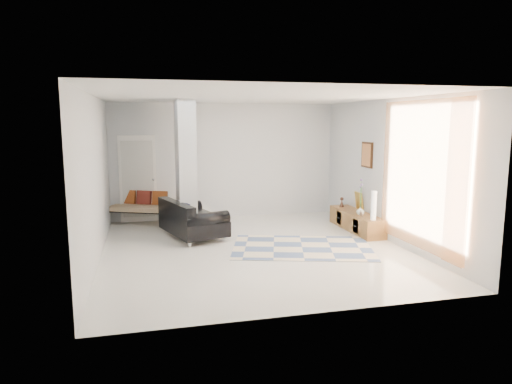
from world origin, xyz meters
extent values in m
plane|color=white|center=(0.00, 0.00, 0.00)|extent=(6.00, 6.00, 0.00)
plane|color=white|center=(0.00, 0.00, 2.80)|extent=(6.00, 6.00, 0.00)
plane|color=silver|center=(0.00, 3.00, 1.40)|extent=(6.00, 0.00, 6.00)
plane|color=silver|center=(0.00, -3.00, 1.40)|extent=(6.00, 0.00, 6.00)
plane|color=silver|center=(-2.75, 0.00, 1.40)|extent=(0.00, 6.00, 6.00)
plane|color=silver|center=(2.75, 0.00, 1.40)|extent=(0.00, 6.00, 6.00)
cube|color=#B8BEC0|center=(-1.10, 1.60, 1.40)|extent=(0.35, 1.20, 2.80)
cube|color=white|center=(-2.10, 2.96, 1.02)|extent=(0.85, 0.06, 2.04)
plane|color=orange|center=(2.67, -1.15, 1.45)|extent=(0.00, 2.55, 2.55)
cube|color=#311B0D|center=(2.72, 0.90, 1.65)|extent=(0.04, 0.45, 0.55)
cube|color=brown|center=(2.52, 0.90, 0.20)|extent=(0.45, 1.88, 0.40)
cube|color=#311B0D|center=(2.30, 0.48, 0.20)|extent=(0.02, 0.25, 0.28)
cube|color=#311B0D|center=(2.30, 1.32, 0.20)|extent=(0.02, 0.25, 0.28)
cube|color=gold|center=(2.70, 1.16, 0.60)|extent=(0.09, 0.32, 0.40)
cube|color=silver|center=(2.42, 0.48, 0.46)|extent=(0.04, 0.10, 0.12)
cylinder|color=silver|center=(-1.15, 0.46, 0.05)|extent=(0.05, 0.05, 0.10)
cylinder|color=silver|center=(-1.55, 1.72, 0.05)|extent=(0.05, 0.05, 0.10)
cylinder|color=silver|center=(-0.45, 0.68, 0.05)|extent=(0.05, 0.05, 0.10)
cylinder|color=silver|center=(-0.85, 1.94, 0.05)|extent=(0.05, 0.05, 0.10)
cube|color=black|center=(-1.00, 1.20, 0.25)|extent=(1.36, 1.77, 0.30)
cube|color=black|center=(-1.35, 1.09, 0.58)|extent=(0.66, 1.55, 0.36)
cylinder|color=black|center=(-0.80, 0.57, 0.48)|extent=(0.93, 0.53, 0.28)
cylinder|color=black|center=(-1.20, 1.83, 0.48)|extent=(0.93, 0.53, 0.28)
cube|color=black|center=(-1.24, 1.12, 0.60)|extent=(0.31, 0.59, 0.31)
cylinder|color=black|center=(-2.79, 2.62, 0.20)|extent=(0.04, 0.04, 0.40)
cylinder|color=black|center=(-1.28, 1.95, 0.20)|extent=(0.04, 0.04, 0.40)
cylinder|color=black|center=(-2.52, 3.25, 0.20)|extent=(0.04, 0.04, 0.40)
cylinder|color=black|center=(-1.01, 2.58, 0.20)|extent=(0.04, 0.04, 0.40)
cube|color=beige|center=(-1.90, 2.60, 0.38)|extent=(1.81, 1.32, 0.12)
cube|color=#97441B|center=(-2.33, 2.95, 0.60)|extent=(0.38, 0.29, 0.33)
cube|color=maroon|center=(-1.97, 2.80, 0.60)|extent=(0.38, 0.29, 0.33)
cube|color=#97441B|center=(-1.62, 2.64, 0.60)|extent=(0.38, 0.29, 0.33)
cube|color=beige|center=(0.90, -0.14, 0.01)|extent=(2.97, 2.39, 0.01)
cylinder|color=silver|center=(2.50, 0.12, 0.69)|extent=(0.11, 0.11, 0.58)
imported|color=white|center=(2.47, 0.63, 0.49)|extent=(0.18, 0.18, 0.17)
camera|label=1|loc=(-1.94, -8.04, 2.36)|focal=32.00mm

